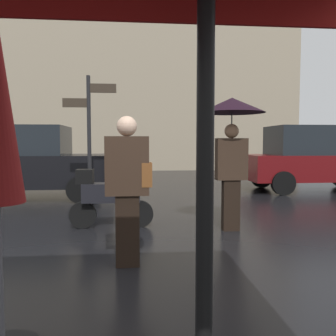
% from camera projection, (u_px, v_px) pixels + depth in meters
% --- Properties ---
extents(ground_plane, '(60.00, 60.00, 0.00)m').
position_uv_depth(ground_plane, '(204.00, 320.00, 2.91)').
color(ground_plane, black).
extents(pedestrian_with_umbrella, '(1.09, 1.09, 2.19)m').
position_uv_depth(pedestrian_with_umbrella, '(232.00, 126.00, 5.80)').
color(pedestrian_with_umbrella, black).
rests_on(pedestrian_with_umbrella, ground).
extents(pedestrian_with_bag, '(0.54, 0.24, 1.77)m').
position_uv_depth(pedestrian_with_bag, '(128.00, 182.00, 4.14)').
color(pedestrian_with_bag, black).
rests_on(pedestrian_with_bag, ground).
extents(parked_scooter, '(1.43, 0.32, 1.23)m').
position_uv_depth(parked_scooter, '(109.00, 196.00, 6.05)').
color(parked_scooter, black).
rests_on(parked_scooter, ground).
extents(parked_car_left, '(4.23, 1.88, 1.96)m').
position_uv_depth(parked_car_left, '(313.00, 158.00, 10.75)').
color(parked_car_left, '#590C0F').
rests_on(parked_car_left, ground).
extents(parked_car_right, '(4.56, 1.99, 1.90)m').
position_uv_depth(parked_car_right, '(24.00, 162.00, 9.30)').
color(parked_car_right, black).
rests_on(parked_car_right, ground).
extents(street_signpost, '(1.08, 0.08, 2.82)m').
position_uv_depth(street_signpost, '(89.00, 130.00, 7.24)').
color(street_signpost, black).
rests_on(street_signpost, ground).
extents(building_block, '(16.65, 2.43, 15.43)m').
position_uv_depth(building_block, '(144.00, 27.00, 19.20)').
color(building_block, gray).
rests_on(building_block, ground).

